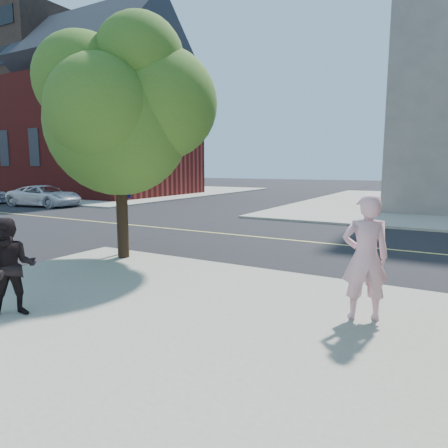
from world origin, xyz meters
The scene contains 11 objects.
ground centered at (0.00, 0.00, 0.00)m, with size 140.00×140.00×0.00m, color black.
road_ew centered at (0.00, 4.50, 0.01)m, with size 140.00×9.00×0.01m, color black.
road_ns centered at (-5.50, 0.00, 0.01)m, with size 9.00×140.00×0.01m, color black.
sidewalk_nw centered at (-23.00, 21.50, 0.06)m, with size 26.00×25.00×0.12m, color gray.
church centered at (-20.00, 18.00, 7.18)m, with size 15.20×12.00×14.40m.
office_block centered at (-32.00, 21.98, 9.12)m, with size 12.00×14.08×18.00m.
man_on_phone centered at (7.08, -2.17, 1.14)m, with size 0.75×0.49×2.05m, color #E3A8B8.
pedestrian centered at (1.98, -4.90, 0.94)m, with size 0.80×0.62×1.65m, color black.
street_tree centered at (0.61, -0.75, 4.14)m, with size 4.69×4.26×6.22m.
signal_pole centered at (-1.61, -0.30, 3.10)m, with size 3.24×0.37×3.65m.
car_a centered at (-14.79, 8.08, 0.69)m, with size 2.28×4.95×1.38m, color white.
Camera 1 is at (8.18, -8.72, 2.59)m, focal length 31.90 mm.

